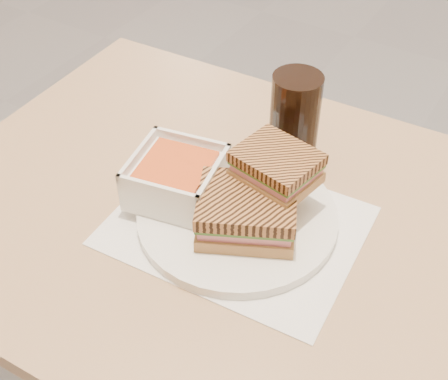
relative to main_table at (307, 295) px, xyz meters
The scene contains 7 objects.
main_table is the anchor object (origin of this frame).
tray_liner 0.16m from the main_table, 166.77° to the right, with size 0.36×0.29×0.00m.
plate 0.17m from the main_table, behind, with size 0.29×0.29×0.02m.
soup_bowl 0.27m from the main_table, behind, with size 0.15×0.15×0.07m.
panini_lower 0.19m from the main_table, 159.16° to the right, with size 0.17×0.16×0.06m.
panini_upper 0.22m from the main_table, 163.11° to the left, with size 0.12×0.11×0.05m.
cola_glass 0.27m from the main_table, 127.99° to the left, with size 0.08×0.08×0.16m.
Camera 1 is at (0.33, -2.52, 1.38)m, focal length 48.17 mm.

